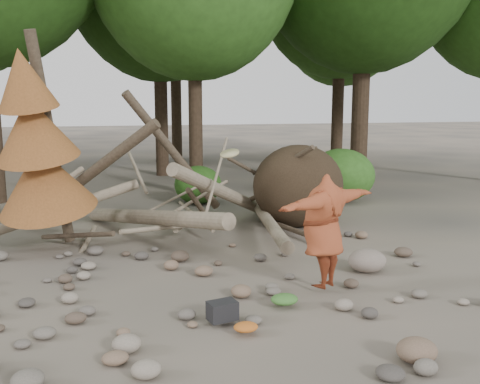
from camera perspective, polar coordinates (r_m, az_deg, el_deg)
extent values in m
plane|color=#514C44|center=(8.36, -0.14, -11.33)|extent=(120.00, 120.00, 0.00)
ellipsoid|color=#332619|center=(12.86, 6.24, 0.65)|extent=(2.20, 1.87, 1.98)
cylinder|color=gray|center=(11.55, -9.63, -2.68)|extent=(2.61, 5.11, 1.08)
cylinder|color=gray|center=(12.25, -1.49, -0.17)|extent=(3.18, 3.71, 1.90)
cylinder|color=brown|center=(12.25, -15.73, 1.83)|extent=(3.08, 1.91, 2.49)
cylinder|color=gray|center=(11.91, 3.06, -3.17)|extent=(1.13, 4.98, 0.43)
cylinder|color=brown|center=(12.52, -7.06, 4.13)|extent=(2.39, 1.03, 2.89)
cylinder|color=gray|center=(11.82, -19.49, -2.08)|extent=(3.71, 0.86, 1.20)
cylinder|color=#4C3F30|center=(11.38, -17.06, -4.45)|extent=(1.52, 1.70, 0.49)
cylinder|color=gray|center=(12.34, -4.41, -0.60)|extent=(1.57, 0.85, 0.69)
cylinder|color=#4C3F30|center=(13.13, 2.05, 1.81)|extent=(1.92, 1.25, 1.10)
cylinder|color=gray|center=(11.87, -10.95, 2.26)|extent=(0.37, 1.42, 0.85)
cylinder|color=#4C3F30|center=(11.87, 6.26, -4.24)|extent=(0.79, 2.54, 0.12)
cylinder|color=gray|center=(11.01, -8.29, -3.79)|extent=(1.78, 1.11, 0.29)
cylinder|color=#4C3F30|center=(11.41, -19.49, 5.13)|extent=(0.67, 1.13, 4.35)
cone|color=brown|center=(11.19, -20.22, 1.40)|extent=(2.06, 2.13, 1.86)
cone|color=brown|center=(10.90, -21.17, 6.43)|extent=(1.71, 1.78, 1.65)
cone|color=brown|center=(10.72, -22.09, 11.15)|extent=(1.23, 1.30, 1.41)
cylinder|color=#38281C|center=(17.02, -4.82, 11.58)|extent=(0.44, 0.44, 7.14)
cylinder|color=#38281C|center=(19.61, 12.93, 14.51)|extent=(0.60, 0.60, 9.45)
cylinder|color=#38281C|center=(21.92, -8.51, 12.91)|extent=(0.52, 0.52, 8.54)
cylinder|color=#38281C|center=(23.58, 10.48, 12.12)|extent=(0.50, 0.50, 8.12)
cylinder|color=#38281C|center=(28.36, -6.88, 12.41)|extent=(0.54, 0.54, 8.75)
cylinder|color=#38281C|center=(30.46, 10.63, 11.26)|extent=(0.46, 0.46, 7.84)
ellipsoid|color=#295719|center=(30.87, 10.88, 18.97)|extent=(7.17, 7.17, 8.60)
ellipsoid|color=#295719|center=(15.78, -4.49, 0.78)|extent=(1.40, 1.40, 1.12)
ellipsoid|color=#336820|center=(16.28, 10.72, 1.76)|extent=(2.00, 2.00, 1.60)
imported|color=brown|center=(8.50, 8.92, -4.13)|extent=(2.24, 1.60, 1.81)
cylinder|color=tan|center=(7.74, -1.11, 4.15)|extent=(0.35, 0.36, 0.15)
cube|color=black|center=(7.45, -1.89, -12.96)|extent=(0.43, 0.33, 0.26)
ellipsoid|color=#3B6E2C|center=(8.03, 4.76, -11.67)|extent=(0.41, 0.34, 0.15)
ellipsoid|color=#B25B1E|center=(7.15, 0.63, -14.57)|extent=(0.32, 0.26, 0.12)
ellipsoid|color=brown|center=(6.78, 18.35, -15.73)|extent=(0.48, 0.43, 0.29)
ellipsoid|color=gray|center=(9.81, 13.41, -7.13)|extent=(0.68, 0.61, 0.41)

